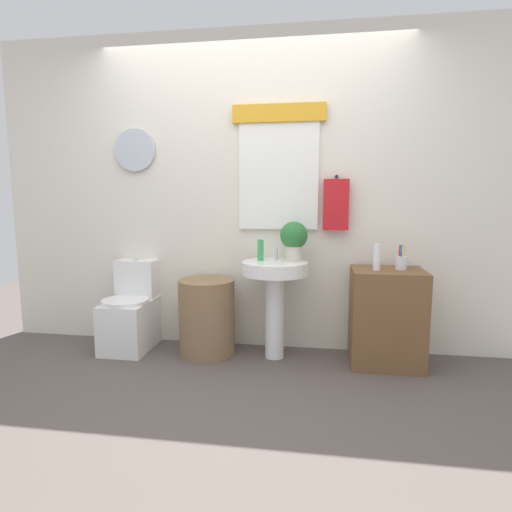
{
  "coord_description": "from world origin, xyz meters",
  "views": [
    {
      "loc": [
        0.56,
        -2.33,
        1.26
      ],
      "look_at": [
        0.08,
        0.8,
        0.82
      ],
      "focal_mm": 29.28,
      "sensor_mm": 36.0,
      "label": 1
    }
  ],
  "objects_px": {
    "wooden_cabinet": "(386,317)",
    "soap_bottle": "(261,250)",
    "lotion_bottle": "(377,257)",
    "potted_plant": "(294,238)",
    "toilet": "(131,314)",
    "laundry_hamper": "(207,317)",
    "pedestal_sink": "(275,286)",
    "toothbrush_cup": "(401,262)"
  },
  "relations": [
    {
      "from": "laundry_hamper",
      "to": "toilet",
      "type": "bearing_deg",
      "value": 177.29
    },
    {
      "from": "toilet",
      "to": "potted_plant",
      "type": "xyz_separation_m",
      "value": [
        1.36,
        0.03,
        0.66
      ]
    },
    {
      "from": "pedestal_sink",
      "to": "toothbrush_cup",
      "type": "distance_m",
      "value": 0.97
    },
    {
      "from": "soap_bottle",
      "to": "pedestal_sink",
      "type": "bearing_deg",
      "value": -22.62
    },
    {
      "from": "toilet",
      "to": "soap_bottle",
      "type": "bearing_deg",
      "value": 0.96
    },
    {
      "from": "toilet",
      "to": "wooden_cabinet",
      "type": "xyz_separation_m",
      "value": [
        2.07,
        -0.03,
        0.08
      ]
    },
    {
      "from": "toilet",
      "to": "pedestal_sink",
      "type": "distance_m",
      "value": 1.25
    },
    {
      "from": "soap_bottle",
      "to": "lotion_bottle",
      "type": "xyz_separation_m",
      "value": [
        0.88,
        -0.09,
        -0.03
      ]
    },
    {
      "from": "lotion_bottle",
      "to": "toothbrush_cup",
      "type": "bearing_deg",
      "value": 18.03
    },
    {
      "from": "toilet",
      "to": "pedestal_sink",
      "type": "height_order",
      "value": "pedestal_sink"
    },
    {
      "from": "soap_bottle",
      "to": "potted_plant",
      "type": "xyz_separation_m",
      "value": [
        0.26,
        0.01,
        0.1
      ]
    },
    {
      "from": "soap_bottle",
      "to": "lotion_bottle",
      "type": "height_order",
      "value": "soap_bottle"
    },
    {
      "from": "laundry_hamper",
      "to": "wooden_cabinet",
      "type": "relative_size",
      "value": 0.84
    },
    {
      "from": "wooden_cabinet",
      "to": "potted_plant",
      "type": "height_order",
      "value": "potted_plant"
    },
    {
      "from": "soap_bottle",
      "to": "toothbrush_cup",
      "type": "bearing_deg",
      "value": -1.61
    },
    {
      "from": "toilet",
      "to": "lotion_bottle",
      "type": "distance_m",
      "value": 2.05
    },
    {
      "from": "toilet",
      "to": "laundry_hamper",
      "type": "xyz_separation_m",
      "value": [
        0.67,
        -0.03,
        0.02
      ]
    },
    {
      "from": "toilet",
      "to": "pedestal_sink",
      "type": "relative_size",
      "value": 0.98
    },
    {
      "from": "toothbrush_cup",
      "to": "pedestal_sink",
      "type": "bearing_deg",
      "value": -178.78
    },
    {
      "from": "potted_plant",
      "to": "toothbrush_cup",
      "type": "distance_m",
      "value": 0.82
    },
    {
      "from": "laundry_hamper",
      "to": "lotion_bottle",
      "type": "distance_m",
      "value": 1.41
    },
    {
      "from": "toothbrush_cup",
      "to": "laundry_hamper",
      "type": "bearing_deg",
      "value": -179.23
    },
    {
      "from": "pedestal_sink",
      "to": "soap_bottle",
      "type": "height_order",
      "value": "soap_bottle"
    },
    {
      "from": "toothbrush_cup",
      "to": "wooden_cabinet",
      "type": "bearing_deg",
      "value": -167.7
    },
    {
      "from": "laundry_hamper",
      "to": "wooden_cabinet",
      "type": "xyz_separation_m",
      "value": [
        1.4,
        0.0,
        0.06
      ]
    },
    {
      "from": "wooden_cabinet",
      "to": "potted_plant",
      "type": "xyz_separation_m",
      "value": [
        -0.71,
        0.06,
        0.58
      ]
    },
    {
      "from": "toilet",
      "to": "pedestal_sink",
      "type": "xyz_separation_m",
      "value": [
        1.22,
        -0.03,
        0.29
      ]
    },
    {
      "from": "potted_plant",
      "to": "toothbrush_cup",
      "type": "xyz_separation_m",
      "value": [
        0.8,
        -0.04,
        -0.16
      ]
    },
    {
      "from": "wooden_cabinet",
      "to": "laundry_hamper",
      "type": "bearing_deg",
      "value": 180.0
    },
    {
      "from": "wooden_cabinet",
      "to": "lotion_bottle",
      "type": "distance_m",
      "value": 0.47
    },
    {
      "from": "wooden_cabinet",
      "to": "soap_bottle",
      "type": "height_order",
      "value": "soap_bottle"
    },
    {
      "from": "wooden_cabinet",
      "to": "soap_bottle",
      "type": "xyz_separation_m",
      "value": [
        -0.97,
        0.05,
        0.49
      ]
    },
    {
      "from": "laundry_hamper",
      "to": "toothbrush_cup",
      "type": "relative_size",
      "value": 3.3
    },
    {
      "from": "pedestal_sink",
      "to": "lotion_bottle",
      "type": "distance_m",
      "value": 0.8
    },
    {
      "from": "pedestal_sink",
      "to": "lotion_bottle",
      "type": "bearing_deg",
      "value": -3.02
    },
    {
      "from": "laundry_hamper",
      "to": "potted_plant",
      "type": "height_order",
      "value": "potted_plant"
    },
    {
      "from": "laundry_hamper",
      "to": "wooden_cabinet",
      "type": "distance_m",
      "value": 1.4
    },
    {
      "from": "laundry_hamper",
      "to": "soap_bottle",
      "type": "height_order",
      "value": "soap_bottle"
    },
    {
      "from": "toilet",
      "to": "wooden_cabinet",
      "type": "bearing_deg",
      "value": -0.87
    },
    {
      "from": "toilet",
      "to": "laundry_hamper",
      "type": "bearing_deg",
      "value": -2.71
    },
    {
      "from": "wooden_cabinet",
      "to": "soap_bottle",
      "type": "distance_m",
      "value": 1.09
    },
    {
      "from": "laundry_hamper",
      "to": "soap_bottle",
      "type": "xyz_separation_m",
      "value": [
        0.43,
        0.05,
        0.55
      ]
    }
  ]
}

